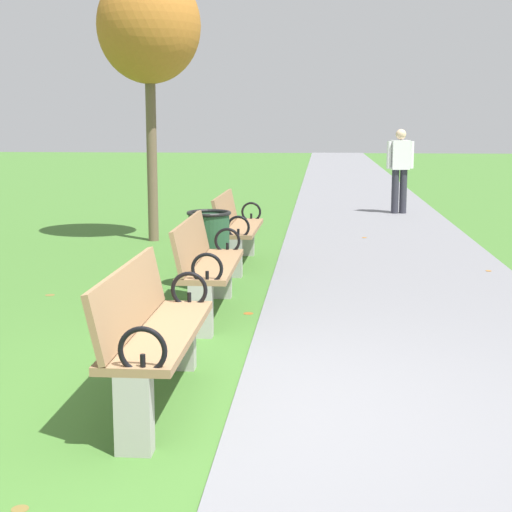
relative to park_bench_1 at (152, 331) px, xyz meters
The scene contains 9 objects.
ground_plane 0.71m from the park_bench_1, 11.57° to the right, with size 80.00×80.00×0.00m, color #42722D.
paved_walkway 18.01m from the park_bench_1, 83.85° to the left, with size 2.85×44.00×0.02m, color slate.
park_bench_1 is the anchor object (origin of this frame).
park_bench_2 2.34m from the park_bench_1, 90.00° to the left, with size 0.49×1.60×0.90m.
park_bench_3 4.91m from the park_bench_1, 90.00° to the left, with size 0.48×1.60×0.90m.
tree_2 7.50m from the park_bench_1, 102.16° to the left, with size 1.51×1.51×3.99m.
pedestrian_walking 10.92m from the park_bench_1, 76.43° to the left, with size 0.52×0.27×1.62m.
trash_bin 3.56m from the park_bench_1, 92.37° to the left, with size 0.48×0.48×0.84m.
scattered_leaves 2.56m from the park_bench_1, 82.28° to the left, with size 4.94×8.79×0.02m.
Camera 1 is at (0.55, -4.59, 1.80)m, focal length 54.76 mm.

